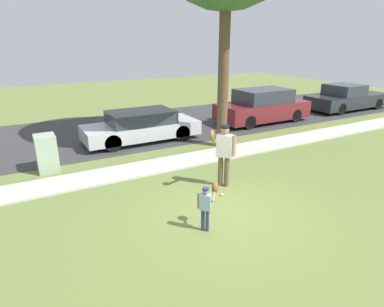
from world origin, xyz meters
name	(u,v)px	position (x,y,z in m)	size (l,w,h in m)	color
ground_plane	(166,166)	(0.00, 3.50, 0.00)	(48.00, 48.00, 0.00)	olive
sidewalk_strip	(164,164)	(0.00, 3.60, 0.03)	(36.00, 1.20, 0.06)	beige
road_surface	(119,130)	(0.00, 8.60, 0.01)	(36.00, 6.80, 0.02)	#38383A
person_adult	(223,149)	(0.75, 1.32, 1.10)	(0.88, 0.52, 1.76)	brown
person_child	(208,201)	(-0.78, -0.37, 0.69)	(0.56, 0.35, 1.05)	navy
baseball	(222,194)	(0.40, 0.82, 0.04)	(0.07, 0.07, 0.07)	white
utility_cabinet	(47,153)	(-3.39, 4.93, 0.58)	(0.61, 0.70, 1.17)	#9EB293
parked_sedan_silver	(141,126)	(0.34, 6.57, 0.62)	(4.60, 1.80, 1.23)	silver
parked_suv_maroon	(262,106)	(6.76, 6.72, 0.79)	(4.70, 1.90, 1.63)	maroon
parked_pickup_dark	(346,98)	(13.13, 6.73, 0.67)	(5.20, 1.95, 1.48)	#23282D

